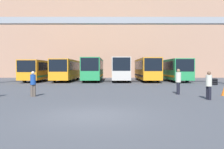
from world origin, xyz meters
name	(u,v)px	position (x,y,z in m)	size (l,w,h in m)	color
ground_plane	(91,116)	(0.00, 0.00, 0.00)	(200.00, 200.00, 0.00)	#47474C
building_backdrop	(108,42)	(0.00, 40.98, 7.84)	(51.41, 12.00, 15.69)	tan
overhead_gantry	(104,29)	(0.00, 15.87, 6.31)	(29.38, 0.80, 7.53)	gray
bus_slot_0	(39,69)	(-9.84, 23.45, 1.71)	(2.58, 10.18, 2.97)	orange
bus_slot_1	(66,69)	(-5.90, 23.95, 1.78)	(2.53, 11.18, 3.09)	orange
bus_slot_2	(93,68)	(-1.97, 23.69, 1.89)	(2.48, 10.66, 3.29)	#268C4C
bus_slot_3	(119,68)	(1.97, 24.20, 1.92)	(2.44, 11.68, 3.33)	beige
bus_slot_4	(146,68)	(5.90, 23.53, 1.87)	(2.46, 10.35, 3.25)	orange
bus_slot_5	(172,69)	(9.84, 23.64, 1.80)	(2.51, 10.57, 3.13)	#268C4C
pedestrian_far_center	(208,85)	(6.57, 4.36, 0.90)	(0.35, 0.35, 1.70)	black
pedestrian_near_right	(177,81)	(5.56, 7.04, 0.97)	(0.38, 0.38, 1.83)	black
pedestrian_near_left	(32,83)	(-4.43, 5.78, 0.90)	(0.35, 0.35, 1.69)	brown
traffic_cone	(223,91)	(8.50, 6.31, 0.31)	(0.39, 0.39, 0.62)	orange
tire_stack	(212,82)	(12.30, 16.18, 0.36)	(1.04, 1.04, 0.72)	black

